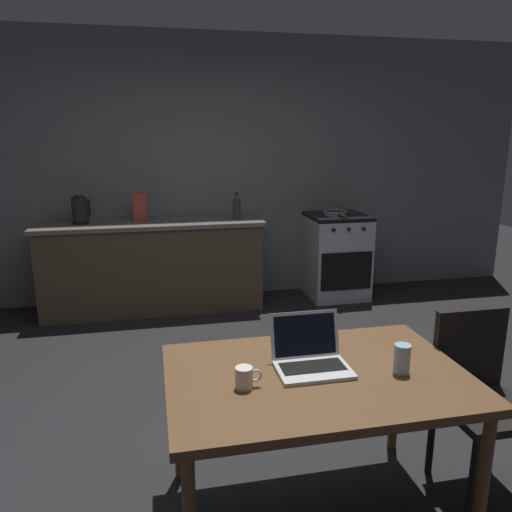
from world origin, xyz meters
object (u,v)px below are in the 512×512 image
at_px(laptop, 311,358).
at_px(drinking_glass, 402,359).
at_px(stove_oven, 336,256).
at_px(dining_table, 316,387).
at_px(cereal_box, 140,207).
at_px(chair, 478,389).
at_px(coffee_mug, 245,378).
at_px(electric_kettle, 80,210).
at_px(frying_pan, 335,213).
at_px(bottle, 237,207).

relative_size(laptop, drinking_glass, 2.44).
bearing_deg(stove_oven, dining_table, -112.53).
distance_m(dining_table, cereal_box, 3.13).
distance_m(chair, drinking_glass, 0.57).
relative_size(coffee_mug, drinking_glass, 0.85).
height_order(electric_kettle, drinking_glass, electric_kettle).
bearing_deg(frying_pan, chair, -96.86).
distance_m(electric_kettle, cereal_box, 0.55).
distance_m(stove_oven, frying_pan, 0.47).
bearing_deg(stove_oven, coffee_mug, -117.25).
height_order(laptop, frying_pan, frying_pan).
distance_m(stove_oven, dining_table, 3.24).
distance_m(dining_table, drinking_glass, 0.39).
bearing_deg(frying_pan, electric_kettle, 179.35).
relative_size(chair, electric_kettle, 3.34).
relative_size(laptop, frying_pan, 0.76).
height_order(laptop, bottle, bottle).
bearing_deg(drinking_glass, bottle, 93.83).
xyz_separation_m(chair, electric_kettle, (-2.18, 2.94, 0.51)).
relative_size(dining_table, coffee_mug, 11.68).
bearing_deg(bottle, frying_pan, 1.18).
relative_size(bottle, drinking_glass, 1.99).
xyz_separation_m(chair, coffee_mug, (-1.18, -0.11, 0.25)).
height_order(bottle, drinking_glass, bottle).
distance_m(stove_oven, bottle, 1.22).
xyz_separation_m(laptop, drinking_glass, (0.37, -0.13, 0.02)).
height_order(laptop, electric_kettle, electric_kettle).
height_order(stove_oven, dining_table, stove_oven).
bearing_deg(chair, dining_table, -178.07).
height_order(chair, bottle, bottle).
xyz_separation_m(dining_table, coffee_mug, (-0.33, -0.06, 0.11)).
relative_size(electric_kettle, cereal_box, 0.97).
xyz_separation_m(dining_table, chair, (0.85, 0.05, -0.14)).
distance_m(dining_table, chair, 0.86).
height_order(chair, frying_pan, frying_pan).
bearing_deg(stove_oven, bottle, -177.49).
bearing_deg(chair, bottle, 102.28).
bearing_deg(laptop, bottle, 89.64).
distance_m(frying_pan, drinking_glass, 3.15).
xyz_separation_m(bottle, frying_pan, (1.05, 0.02, -0.10)).
distance_m(dining_table, frying_pan, 3.20).
height_order(coffee_mug, drinking_glass, drinking_glass).
relative_size(laptop, bottle, 1.22).
bearing_deg(electric_kettle, stove_oven, -0.06).
relative_size(bottle, cereal_box, 0.96).
distance_m(laptop, frying_pan, 3.15).
bearing_deg(dining_table, electric_kettle, 114.03).
bearing_deg(cereal_box, chair, -61.13).
relative_size(frying_pan, coffee_mug, 3.80).
distance_m(coffee_mug, drinking_glass, 0.69).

